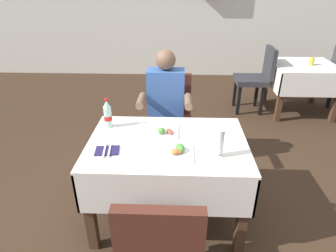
% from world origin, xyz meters
% --- Properties ---
extents(ground_plane, '(11.00, 11.00, 0.00)m').
position_xyz_m(ground_plane, '(0.00, 0.00, 0.00)').
color(ground_plane, '#382619').
extents(back_wall, '(11.00, 0.12, 2.81)m').
position_xyz_m(back_wall, '(0.00, 4.09, 1.40)').
color(back_wall, silver).
rests_on(back_wall, ground).
extents(main_dining_table, '(1.21, 0.85, 0.74)m').
position_xyz_m(main_dining_table, '(-0.06, -0.06, 0.57)').
color(main_dining_table, white).
rests_on(main_dining_table, ground).
extents(chair_far_diner_seat, '(0.44, 0.50, 0.97)m').
position_xyz_m(chair_far_diner_seat, '(-0.06, 0.75, 0.55)').
color(chair_far_diner_seat, '#4C2319').
rests_on(chair_far_diner_seat, ground).
extents(chair_near_camera_side, '(0.44, 0.50, 0.97)m').
position_xyz_m(chair_near_camera_side, '(-0.06, -0.88, 0.55)').
color(chair_near_camera_side, '#4C2319').
rests_on(chair_near_camera_side, ground).
extents(seated_diner_far, '(0.50, 0.46, 1.26)m').
position_xyz_m(seated_diner_far, '(-0.11, 0.64, 0.71)').
color(seated_diner_far, '#282D42').
rests_on(seated_diner_far, ground).
extents(plate_near_camera, '(0.23, 0.23, 0.06)m').
position_xyz_m(plate_near_camera, '(0.02, -0.24, 0.75)').
color(plate_near_camera, white).
rests_on(plate_near_camera, main_dining_table).
extents(plate_far_diner, '(0.25, 0.25, 0.06)m').
position_xyz_m(plate_far_diner, '(-0.10, 0.06, 0.75)').
color(plate_far_diner, white).
rests_on(plate_far_diner, main_dining_table).
extents(beer_glass_left, '(0.07, 0.07, 0.21)m').
position_xyz_m(beer_glass_left, '(0.30, -0.26, 0.84)').
color(beer_glass_left, white).
rests_on(beer_glass_left, main_dining_table).
extents(cola_bottle_primary, '(0.07, 0.07, 0.25)m').
position_xyz_m(cola_bottle_primary, '(-0.56, 0.16, 0.85)').
color(cola_bottle_primary, silver).
rests_on(cola_bottle_primary, main_dining_table).
extents(napkin_cutlery_set, '(0.18, 0.19, 0.01)m').
position_xyz_m(napkin_cutlery_set, '(-0.49, -0.22, 0.74)').
color(napkin_cutlery_set, '#231E4C').
rests_on(napkin_cutlery_set, main_dining_table).
extents(background_dining_table, '(0.90, 0.86, 0.74)m').
position_xyz_m(background_dining_table, '(1.83, 2.21, 0.55)').
color(background_dining_table, white).
rests_on(background_dining_table, ground).
extents(background_chair_left, '(0.50, 0.44, 0.97)m').
position_xyz_m(background_chair_left, '(1.17, 2.21, 0.55)').
color(background_chair_left, '#2D2D33').
rests_on(background_chair_left, ground).
extents(background_table_tumbler, '(0.06, 0.06, 0.11)m').
position_xyz_m(background_table_tumbler, '(1.90, 2.17, 0.79)').
color(background_table_tumbler, gold).
rests_on(background_table_tumbler, background_dining_table).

